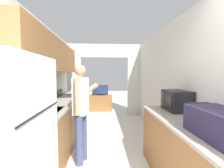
# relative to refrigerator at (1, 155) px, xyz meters

# --- Properties ---
(wall_left) EXTENTS (0.38, 7.01, 2.50)m
(wall_left) POSITION_rel_refrigerator_xyz_m (-0.30, 1.45, 0.68)
(wall_left) COLOR silver
(wall_left) RESTS_ON ground_plane
(wall_right) EXTENTS (0.06, 7.01, 2.50)m
(wall_right) POSITION_rel_refrigerator_xyz_m (2.22, 1.06, 0.43)
(wall_right) COLOR silver
(wall_right) RESTS_ON ground_plane
(wall_far_with_doorway) EXTENTS (2.94, 0.06, 2.50)m
(wall_far_with_doorway) POSITION_rel_refrigerator_xyz_m (0.93, 4.00, 0.62)
(wall_far_with_doorway) COLOR silver
(wall_far_with_doorway) RESTS_ON ground_plane
(counter_left) EXTENTS (0.62, 3.23, 0.90)m
(counter_left) POSITION_rel_refrigerator_xyz_m (-0.04, 1.82, -0.37)
(counter_left) COLOR brown
(counter_left) RESTS_ON ground_plane
(counter_right) EXTENTS (0.62, 1.87, 0.90)m
(counter_right) POSITION_rel_refrigerator_xyz_m (1.89, 0.46, -0.37)
(counter_right) COLOR brown
(counter_right) RESTS_ON ground_plane
(refrigerator) EXTENTS (0.71, 0.81, 1.64)m
(refrigerator) POSITION_rel_refrigerator_xyz_m (0.00, 0.00, 0.00)
(refrigerator) COLOR white
(refrigerator) RESTS_ON ground_plane
(range_oven) EXTENTS (0.66, 0.72, 1.04)m
(range_oven) POSITION_rel_refrigerator_xyz_m (-0.03, 2.76, -0.36)
(range_oven) COLOR black
(range_oven) RESTS_ON ground_plane
(person) EXTENTS (0.52, 0.43, 1.63)m
(person) POSITION_rel_refrigerator_xyz_m (0.48, 1.21, 0.05)
(person) COLOR #384266
(person) RESTS_ON ground_plane
(suitcase) EXTENTS (0.36, 0.57, 0.27)m
(suitcase) POSITION_rel_refrigerator_xyz_m (1.89, 0.01, 0.22)
(suitcase) COLOR #231E38
(suitcase) RESTS_ON counter_right
(microwave) EXTENTS (0.33, 0.46, 0.32)m
(microwave) POSITION_rel_refrigerator_xyz_m (2.01, 1.02, 0.24)
(microwave) COLOR black
(microwave) RESTS_ON counter_right
(tv_cabinet) EXTENTS (0.93, 0.42, 0.63)m
(tv_cabinet) POSITION_rel_refrigerator_xyz_m (0.76, 4.68, -0.50)
(tv_cabinet) COLOR brown
(tv_cabinet) RESTS_ON ground_plane
(television) EXTENTS (0.62, 0.16, 0.39)m
(television) POSITION_rel_refrigerator_xyz_m (0.76, 4.64, 0.01)
(television) COLOR black
(television) RESTS_ON tv_cabinet
(knife) EXTENTS (0.04, 0.32, 0.02)m
(knife) POSITION_rel_refrigerator_xyz_m (-0.04, 3.40, 0.09)
(knife) COLOR #B7B7BC
(knife) RESTS_ON counter_left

